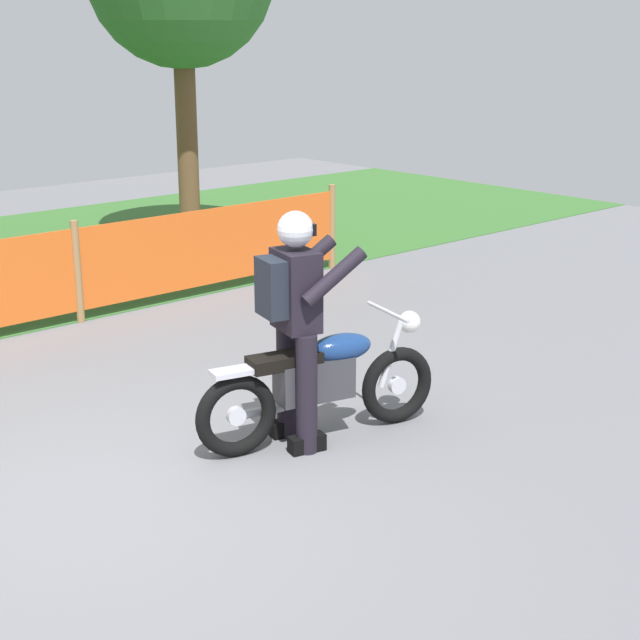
# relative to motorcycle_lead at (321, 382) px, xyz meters

# --- Properties ---
(ground) EXTENTS (24.00, 24.00, 0.02)m
(ground) POSITION_rel_motorcycle_lead_xyz_m (-1.64, 0.28, -0.45)
(ground) COLOR slate
(motorcycle_lead) EXTENTS (1.86, 0.72, 0.90)m
(motorcycle_lead) POSITION_rel_motorcycle_lead_xyz_m (0.00, 0.00, 0.00)
(motorcycle_lead) COLOR black
(motorcycle_lead) RESTS_ON ground
(rider_lead) EXTENTS (0.75, 0.64, 1.69)m
(rider_lead) POSITION_rel_motorcycle_lead_xyz_m (-0.20, 0.05, 0.52)
(rider_lead) COLOR black
(rider_lead) RESTS_ON ground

